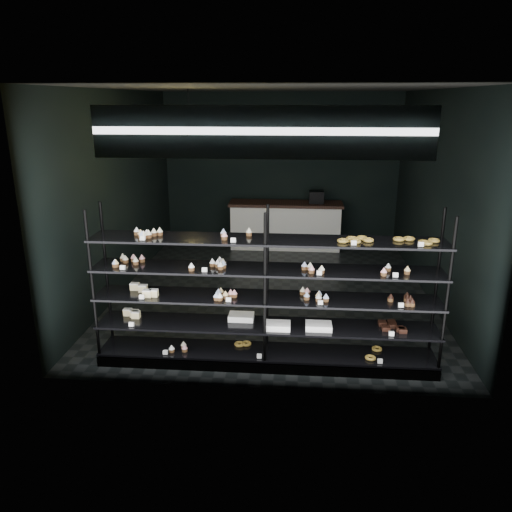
% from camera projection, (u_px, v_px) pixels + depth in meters
% --- Properties ---
extents(room, '(5.01, 6.01, 3.20)m').
position_uv_depth(room, '(274.00, 195.00, 7.88)').
color(room, black).
rests_on(room, ground).
extents(display_shelf, '(4.00, 0.50, 1.91)m').
position_uv_depth(display_shelf, '(264.00, 315.00, 5.85)').
color(display_shelf, black).
rests_on(display_shelf, room).
extents(signage, '(3.30, 0.05, 0.50)m').
position_uv_depth(signage, '(261.00, 132.00, 4.76)').
color(signage, '#0D1D42').
rests_on(signage, room).
extents(pendant_lamp, '(0.34, 0.34, 0.90)m').
position_uv_depth(pendant_lamp, '(190.00, 145.00, 6.85)').
color(pendant_lamp, black).
rests_on(pendant_lamp, room).
extents(service_counter, '(2.37, 0.65, 1.23)m').
position_uv_depth(service_counter, '(286.00, 225.00, 10.58)').
color(service_counter, silver).
rests_on(service_counter, room).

